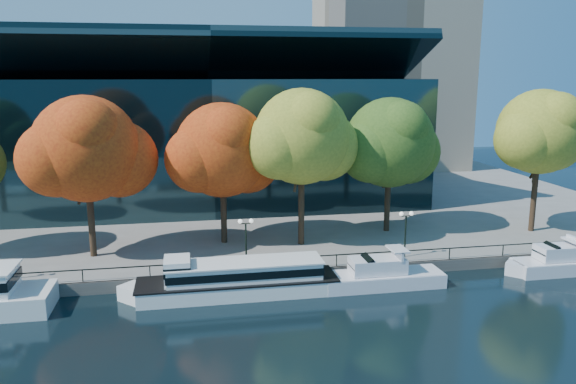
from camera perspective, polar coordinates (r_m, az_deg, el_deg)
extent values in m
plane|color=black|center=(43.26, -0.43, -10.57)|extent=(160.00, 160.00, 0.00)
cube|color=slate|center=(77.86, -5.09, -0.05)|extent=(90.00, 67.00, 1.00)
cube|color=#47443F|center=(45.87, -1.10, -8.56)|extent=(90.00, 0.25, 1.00)
cube|color=black|center=(45.58, -1.15, -6.77)|extent=(88.20, 0.08, 0.08)
cube|color=black|center=(45.74, -1.15, -7.36)|extent=(0.07, 0.07, 0.90)
cube|color=black|center=(71.95, -8.05, 4.96)|extent=(50.00, 24.00, 16.00)
cube|color=black|center=(67.45, -8.13, 12.59)|extent=(50.00, 17.14, 7.86)
cube|color=white|center=(43.63, -5.13, -9.59)|extent=(14.91, 3.62, 1.17)
cube|color=black|center=(43.41, -5.14, -8.84)|extent=(15.21, 3.69, 0.13)
cube|color=white|center=(43.66, -15.07, -9.95)|extent=(3.00, 3.00, 1.17)
cube|color=white|center=(43.22, -4.45, -7.97)|extent=(11.63, 2.97, 1.28)
cube|color=black|center=(43.21, -4.45, -7.91)|extent=(11.78, 3.04, 0.59)
cube|color=white|center=(42.99, -4.46, -7.11)|extent=(11.93, 3.12, 0.11)
cube|color=white|center=(42.94, -11.18, -7.86)|extent=(1.92, 2.54, 1.92)
cube|color=black|center=(42.87, -11.19, -7.59)|extent=(1.97, 2.61, 0.75)
cube|color=silver|center=(45.61, 9.60, -8.79)|extent=(9.63, 2.75, 1.10)
cube|color=silver|center=(44.26, 3.66, -9.29)|extent=(2.11, 2.11, 1.10)
cube|color=silver|center=(45.41, 9.63, -8.12)|extent=(9.43, 2.70, 0.07)
cube|color=silver|center=(45.03, 9.08, -7.37)|extent=(4.33, 2.06, 1.19)
cube|color=black|center=(44.61, 7.55, -7.38)|extent=(1.90, 1.98, 1.50)
cube|color=silver|center=(45.31, 11.08, -6.16)|extent=(0.23, 2.15, 0.73)
cube|color=silver|center=(45.20, 11.10, -5.72)|extent=(1.28, 2.15, 0.14)
cube|color=silver|center=(53.37, 26.06, -6.78)|extent=(8.37, 2.60, 1.12)
cube|color=silver|center=(51.05, 22.24, -7.26)|extent=(2.05, 2.05, 1.12)
cube|color=silver|center=(53.20, 26.12, -6.19)|extent=(8.20, 2.55, 0.07)
cube|color=silver|center=(52.76, 25.82, -5.53)|extent=(3.76, 1.95, 1.21)
cube|color=black|center=(52.11, 24.85, -5.54)|extent=(1.70, 1.87, 1.40)
cube|color=silver|center=(53.37, 27.14, -4.48)|extent=(0.23, 2.03, 0.74)
cube|color=silver|center=(53.34, 27.15, -4.38)|extent=(1.30, 2.03, 0.14)
cylinder|color=black|center=(51.09, -19.40, -2.12)|extent=(0.56, 0.56, 7.51)
cylinder|color=black|center=(50.61, -19.04, 1.20)|extent=(1.19, 1.81, 3.76)
cylinder|color=black|center=(50.32, -20.11, 0.75)|extent=(1.10, 1.24, 3.36)
sphere|color=#99220C|center=(50.10, -19.84, 4.15)|extent=(8.98, 8.98, 8.98)
sphere|color=#99220C|center=(51.22, -16.79, 3.23)|extent=(6.73, 6.73, 6.73)
sphere|color=#99220C|center=(49.73, -22.50, 3.11)|extent=(6.29, 6.29, 6.29)
sphere|color=#99220C|center=(48.09, -19.78, 5.75)|extent=(5.39, 5.39, 5.39)
cylinder|color=black|center=(52.56, -6.57, -1.42)|extent=(0.56, 0.56, 7.00)
cylinder|color=black|center=(52.23, -6.10, 1.58)|extent=(1.14, 1.71, 3.51)
cylinder|color=black|center=(51.72, -7.05, 1.18)|extent=(1.04, 1.18, 3.13)
sphere|color=#99220C|center=(51.61, -6.70, 4.26)|extent=(8.66, 8.66, 8.66)
sphere|color=#99220C|center=(53.24, -4.21, 3.36)|extent=(6.49, 6.49, 6.49)
sphere|color=#99220C|center=(50.75, -9.06, 3.32)|extent=(6.06, 6.06, 6.06)
sphere|color=#99220C|center=(49.75, -6.11, 5.74)|extent=(5.19, 5.19, 5.19)
cylinder|color=black|center=(51.58, 1.36, -1.01)|extent=(0.56, 0.56, 8.03)
cylinder|color=black|center=(51.27, 1.88, 2.50)|extent=(1.25, 1.91, 4.01)
cylinder|color=black|center=(50.65, 1.00, 2.06)|extent=(1.15, 1.30, 3.59)
sphere|color=olive|center=(50.58, 1.40, 5.65)|extent=(8.65, 8.65, 8.65)
sphere|color=olive|center=(52.50, 3.65, 4.67)|extent=(6.49, 6.49, 6.49)
sphere|color=olive|center=(49.42, -0.87, 4.75)|extent=(6.06, 6.06, 6.06)
sphere|color=olive|center=(48.85, 2.32, 7.21)|extent=(5.19, 5.19, 5.19)
cylinder|color=black|center=(56.97, 10.08, -0.40)|extent=(0.56, 0.56, 7.16)
cylinder|color=black|center=(56.81, 10.59, 2.43)|extent=(1.15, 1.74, 3.59)
cylinder|color=black|center=(56.08, 9.90, 2.07)|extent=(1.06, 1.20, 3.21)
sphere|color=#2C4D18|center=(56.09, 10.28, 4.96)|extent=(8.82, 8.82, 8.82)
sphere|color=#2C4D18|center=(58.34, 12.02, 4.06)|extent=(6.62, 6.62, 6.62)
sphere|color=#2C4D18|center=(54.61, 8.41, 4.14)|extent=(6.18, 6.18, 6.18)
sphere|color=#2C4D18|center=(54.46, 11.43, 6.35)|extent=(5.29, 5.29, 5.29)
cylinder|color=black|center=(61.16, 23.75, 0.01)|extent=(0.56, 0.56, 8.02)
cylinder|color=black|center=(61.09, 24.28, 2.96)|extent=(1.25, 1.91, 4.00)
cylinder|color=black|center=(60.21, 23.82, 2.60)|extent=(1.15, 1.30, 3.58)
sphere|color=olive|center=(60.32, 24.22, 5.61)|extent=(8.28, 8.28, 8.28)
sphere|color=olive|center=(62.73, 25.23, 4.77)|extent=(6.21, 6.21, 6.21)
sphere|color=olive|center=(58.54, 22.95, 4.94)|extent=(5.80, 5.80, 5.80)
sphere|color=olive|center=(59.09, 25.58, 6.80)|extent=(4.97, 4.97, 4.97)
cylinder|color=black|center=(46.20, -4.29, -5.43)|extent=(0.14, 0.14, 3.60)
cube|color=black|center=(45.69, -4.32, -3.21)|extent=(0.90, 0.06, 0.06)
sphere|color=white|center=(45.59, -4.89, -2.99)|extent=(0.36, 0.36, 0.36)
sphere|color=white|center=(45.68, -3.77, -2.95)|extent=(0.36, 0.36, 0.36)
cylinder|color=black|center=(49.50, 11.83, -4.47)|extent=(0.14, 0.14, 3.60)
cube|color=black|center=(49.02, 11.92, -2.40)|extent=(0.90, 0.06, 0.06)
sphere|color=white|center=(48.80, 11.44, -2.20)|extent=(0.36, 0.36, 0.36)
sphere|color=white|center=(49.14, 12.41, -2.14)|extent=(0.36, 0.36, 0.36)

